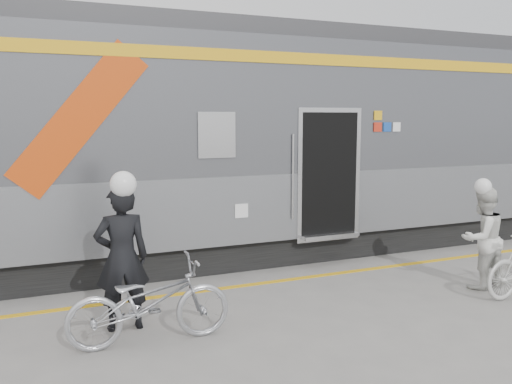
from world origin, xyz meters
TOP-DOWN VIEW (x-y plane):
  - ground at (0.00, 0.00)m, footprint 90.00×90.00m
  - train at (-0.46, 4.19)m, footprint 24.00×3.17m
  - safety_strip at (0.00, 2.15)m, footprint 24.00×0.12m
  - man at (-1.99, 1.18)m, footprint 0.65×0.44m
  - bicycle_left at (-1.79, 0.63)m, footprint 1.85×0.71m
  - woman at (3.16, 0.70)m, footprint 0.75×0.60m
  - helmet_man at (-1.99, 1.18)m, footprint 0.30×0.30m
  - helmet_woman at (3.16, 0.70)m, footprint 0.24×0.24m

SIDE VIEW (x-z plane):
  - ground at x=0.00m, z-range 0.00..0.00m
  - safety_strip at x=0.00m, z-range 0.00..0.01m
  - bicycle_left at x=-1.79m, z-range 0.00..0.96m
  - woman at x=3.16m, z-range 0.00..1.50m
  - man at x=-1.99m, z-range 0.00..1.74m
  - helmet_woman at x=3.16m, z-range 1.50..1.74m
  - helmet_man at x=-1.99m, z-range 1.74..2.04m
  - train at x=-0.46m, z-range 0.00..4.10m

